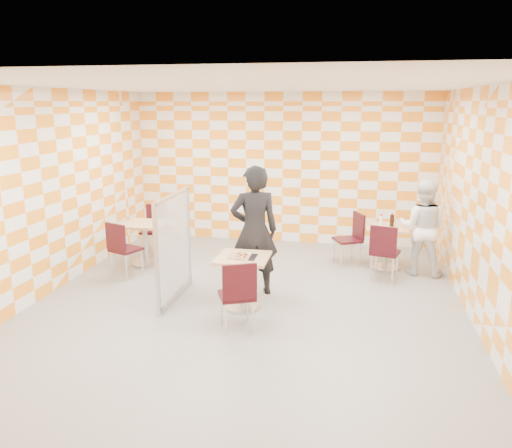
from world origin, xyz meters
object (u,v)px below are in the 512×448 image
(chair_main_front, at_px, (238,291))
(partition, at_px, (174,246))
(chair_empty_far, at_px, (156,225))
(chair_second_front, at_px, (384,248))
(empty_table, at_px, (145,236))
(man_white, at_px, (422,227))
(chair_empty_near, at_px, (121,245))
(main_table, at_px, (243,273))
(second_table, at_px, (386,240))
(man_dark, at_px, (254,231))
(chair_second_side, at_px, (353,234))
(soda_bottle, at_px, (392,220))
(sport_bottle, at_px, (381,220))

(chair_main_front, distance_m, partition, 1.49)
(chair_empty_far, bearing_deg, chair_second_front, -10.44)
(empty_table, relative_size, man_white, 0.47)
(chair_main_front, relative_size, chair_empty_near, 1.00)
(empty_table, height_order, chair_empty_far, chair_empty_far)
(empty_table, xyz_separation_m, partition, (1.06, -1.42, 0.28))
(main_table, relative_size, chair_second_front, 0.81)
(second_table, distance_m, chair_empty_far, 4.22)
(chair_empty_near, xyz_separation_m, chair_empty_far, (0.02, 1.39, 0.00))
(main_table, height_order, chair_empty_far, chair_empty_far)
(man_dark, bearing_deg, chair_second_side, -150.24)
(soda_bottle, bearing_deg, man_dark, -142.81)
(chair_second_side, distance_m, partition, 3.29)
(empty_table, xyz_separation_m, sport_bottle, (4.04, 0.61, 0.33))
(chair_second_front, height_order, chair_empty_far, same)
(chair_main_front, xyz_separation_m, chair_empty_far, (-2.29, 3.01, 0.00))
(partition, distance_m, soda_bottle, 3.73)
(second_table, height_order, partition, partition)
(empty_table, height_order, chair_main_front, chair_main_front)
(chair_second_front, xyz_separation_m, chair_empty_near, (-4.17, -0.62, 0.00))
(second_table, xyz_separation_m, chair_second_front, (-0.07, -0.65, 0.04))
(man_white, bearing_deg, chair_empty_far, 8.78)
(sport_bottle, bearing_deg, chair_empty_far, 179.24)
(man_dark, distance_m, man_white, 2.90)
(partition, relative_size, soda_bottle, 6.74)
(chair_main_front, distance_m, soda_bottle, 3.55)
(main_table, relative_size, chair_empty_far, 0.81)
(chair_second_side, relative_size, soda_bottle, 4.02)
(man_dark, height_order, sport_bottle, man_dark)
(chair_second_front, distance_m, chair_second_side, 0.92)
(partition, bearing_deg, man_white, 26.66)
(main_table, bearing_deg, man_dark, 85.76)
(chair_empty_far, bearing_deg, sport_bottle, -0.76)
(chair_second_side, relative_size, sport_bottle, 4.62)
(main_table, distance_m, second_table, 2.95)
(main_table, xyz_separation_m, soda_bottle, (2.11, 2.16, 0.34))
(second_table, distance_m, man_dark, 2.56)
(main_table, xyz_separation_m, second_table, (2.03, 2.14, 0.00))
(chair_second_front, relative_size, partition, 0.60)
(chair_second_front, height_order, partition, partition)
(second_table, relative_size, chair_second_side, 0.81)
(empty_table, relative_size, chair_second_front, 0.81)
(empty_table, height_order, chair_second_side, chair_second_side)
(main_table, bearing_deg, chair_empty_near, 158.67)
(empty_table, bearing_deg, chair_second_front, -1.38)
(main_table, xyz_separation_m, partition, (-1.04, 0.16, 0.28))
(chair_second_side, xyz_separation_m, chair_empty_near, (-3.67, -1.41, 0.00))
(chair_empty_near, bearing_deg, soda_bottle, 16.72)
(chair_second_front, height_order, soda_bottle, soda_bottle)
(main_table, xyz_separation_m, chair_empty_near, (-2.20, 0.86, 0.04))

